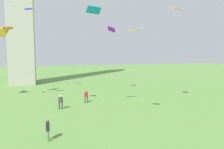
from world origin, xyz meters
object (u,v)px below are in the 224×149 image
at_px(kite_flying_4, 8,28).
at_px(kite_flying_9, 6,30).
at_px(person_2, 61,101).
at_px(kite_flying_5, 94,10).
at_px(kite_flying_7, 28,9).
at_px(person_1, 48,129).
at_px(kite_flying_6, 176,9).
at_px(kite_flying_8, 134,30).
at_px(kite_flying_3, 112,29).
at_px(person_0, 86,96).

height_order(kite_flying_4, kite_flying_9, kite_flying_9).
height_order(person_2, kite_flying_5, kite_flying_5).
xyz_separation_m(kite_flying_7, kite_flying_9, (-2.81, -3.63, -3.92)).
xyz_separation_m(person_1, kite_flying_6, (14.58, 5.03, 10.83)).
distance_m(kite_flying_6, kite_flying_8, 8.43).
height_order(person_1, kite_flying_5, kite_flying_5).
height_order(person_2, kite_flying_6, kite_flying_6).
height_order(kite_flying_3, kite_flying_8, kite_flying_3).
bearing_deg(kite_flying_7, person_0, -42.80).
bearing_deg(kite_flying_8, kite_flying_9, -5.54).
distance_m(person_2, kite_flying_7, 18.13).
xyz_separation_m(person_1, kite_flying_9, (-5.12, 17.06, 9.04)).
distance_m(person_2, kite_flying_5, 11.01).
xyz_separation_m(kite_flying_3, kite_flying_9, (-15.53, 1.05, -0.60)).
xyz_separation_m(kite_flying_4, kite_flying_6, (19.12, -9.78, 1.80)).
height_order(person_0, kite_flying_7, kite_flying_7).
xyz_separation_m(person_0, person_2, (-3.49, -2.22, 0.05)).
bearing_deg(kite_flying_5, kite_flying_9, 130.15).
bearing_deg(person_2, kite_flying_9, 158.60).
distance_m(kite_flying_3, kite_flying_9, 15.57).
relative_size(kite_flying_3, kite_flying_4, 1.57).
height_order(person_0, kite_flying_8, kite_flying_8).
xyz_separation_m(person_0, person_1, (-5.05, -10.79, 0.01)).
bearing_deg(kite_flying_6, kite_flying_9, -42.13).
height_order(kite_flying_8, kite_flying_9, kite_flying_9).
distance_m(person_0, kite_flying_6, 15.54).
bearing_deg(kite_flying_3, kite_flying_4, 116.96).
xyz_separation_m(kite_flying_5, kite_flying_8, (2.78, -3.82, -2.39)).
bearing_deg(person_1, kite_flying_8, 96.57).
distance_m(kite_flying_3, kite_flying_8, 14.93).
relative_size(person_1, person_2, 0.96).
distance_m(kite_flying_5, kite_flying_7, 17.22).
relative_size(person_0, kite_flying_7, 1.25).
height_order(person_0, kite_flying_3, kite_flying_3).
height_order(person_0, kite_flying_4, kite_flying_4).
xyz_separation_m(person_0, kite_flying_9, (-10.17, 6.27, 9.05)).
bearing_deg(person_1, kite_flying_5, 133.09).
distance_m(kite_flying_7, kite_flying_8, 22.26).
xyz_separation_m(person_0, kite_flying_4, (-9.59, 4.01, 9.04)).
distance_m(person_0, kite_flying_8, 12.32).
xyz_separation_m(kite_flying_5, kite_flying_9, (-9.97, 11.76, -0.99)).
relative_size(kite_flying_3, kite_flying_9, 0.76).
bearing_deg(kite_flying_3, kite_flying_6, -136.85).
relative_size(kite_flying_5, kite_flying_9, 0.53).
bearing_deg(kite_flying_6, kite_flying_7, -53.54).
xyz_separation_m(person_0, kite_flying_7, (-7.36, 9.90, 12.96)).
relative_size(kite_flying_5, kite_flying_7, 1.14).
relative_size(kite_flying_7, kite_flying_9, 0.47).
bearing_deg(kite_flying_9, kite_flying_7, -88.75).
bearing_deg(kite_flying_9, kite_flying_4, 143.35).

